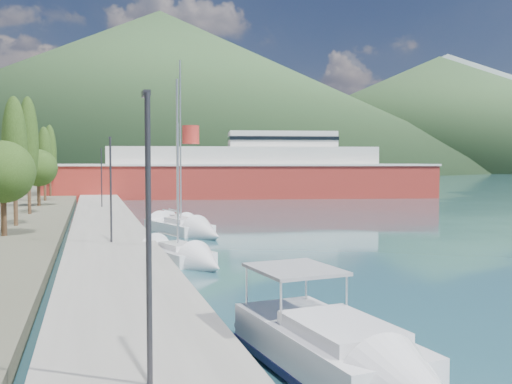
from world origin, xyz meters
name	(u,v)px	position (x,y,z in m)	size (l,w,h in m)	color
ground	(134,184)	(0.00, 120.00, 0.00)	(1400.00, 1400.00, 0.00)	#244E59
quay	(106,225)	(-9.00, 26.00, 0.40)	(5.00, 88.00, 0.80)	gray
hills_far	(224,99)	(138.59, 618.73, 77.39)	(1480.00, 900.00, 180.00)	slate
hills_near	(247,101)	(98.04, 372.50, 49.18)	(1010.00, 520.00, 115.00)	#2F4D2A
tree_row	(25,158)	(-15.44, 31.33, 5.74)	(3.99, 62.62, 10.63)	#47301E
lamp_posts	(110,184)	(-9.00, 14.61, 4.08)	(0.15, 49.47, 6.06)	#2D2D33
motor_cruiser	(358,374)	(-4.28, -9.03, 0.52)	(3.56, 8.83, 3.17)	black
sailboat_near	(191,259)	(-5.11, 8.73, 0.29)	(4.48, 7.79, 10.74)	silver
sailboat_mid	(193,231)	(-2.91, 20.67, 0.33)	(5.48, 10.11, 14.09)	silver
sailboat_far	(185,223)	(-2.59, 26.48, 0.27)	(3.59, 6.77, 9.50)	silver
ferry	(245,174)	(12.80, 64.15, 3.52)	(59.51, 23.01, 11.57)	#A52B23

